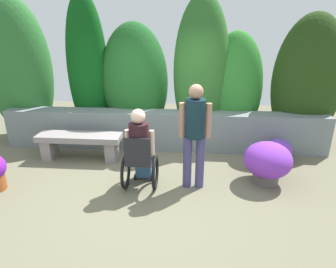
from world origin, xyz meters
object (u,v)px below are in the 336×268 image
object	(u,v)px
person_standing_companion	(195,131)
flower_pot_terracotta_by_wall	(279,150)
flower_pot_purple_near	(267,162)
stone_bench	(80,142)
person_in_wheelchair	(140,152)

from	to	relation	value
person_standing_companion	flower_pot_terracotta_by_wall	world-z (taller)	person_standing_companion
person_standing_companion	flower_pot_purple_near	bearing A→B (deg)	-3.01
person_standing_companion	flower_pot_terracotta_by_wall	size ratio (longest dim) A/B	3.52
stone_bench	flower_pot_purple_near	size ratio (longest dim) A/B	2.10
stone_bench	flower_pot_purple_near	xyz separation A→B (m)	(3.43, -0.66, 0.03)
stone_bench	flower_pot_purple_near	distance (m)	3.49
person_standing_companion	flower_pot_purple_near	world-z (taller)	person_standing_companion
stone_bench	flower_pot_terracotta_by_wall	bearing A→B (deg)	-2.83
person_in_wheelchair	flower_pot_purple_near	world-z (taller)	person_in_wheelchair
flower_pot_purple_near	flower_pot_terracotta_by_wall	xyz separation A→B (m)	(0.42, 0.82, -0.13)
person_standing_companion	flower_pot_terracotta_by_wall	xyz separation A→B (m)	(1.64, 1.05, -0.72)
flower_pot_purple_near	person_standing_companion	bearing A→B (deg)	-168.93
person_in_wheelchair	stone_bench	bearing A→B (deg)	148.55
stone_bench	person_in_wheelchair	bearing A→B (deg)	-40.64
person_in_wheelchair	flower_pot_terracotta_by_wall	size ratio (longest dim) A/B	2.78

